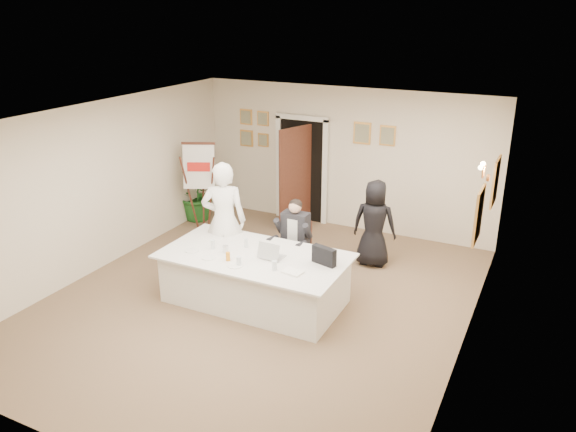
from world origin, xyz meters
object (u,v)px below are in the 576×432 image
(potted_palm, at_px, (199,194))
(standing_woman, at_px, (374,223))
(flip_chart, at_px, (201,190))
(steel_jug, at_px, (225,249))
(paper_stack, at_px, (293,272))
(seated_man, at_px, (294,239))
(laptop, at_px, (272,248))
(oj_glass, at_px, (228,256))
(laptop_bag, at_px, (324,256))
(standing_man, at_px, (224,221))
(conference_table, at_px, (255,278))

(potted_palm, bearing_deg, standing_woman, -7.23)
(flip_chart, xyz_separation_m, steel_jug, (1.99, -2.25, 0.02))
(paper_stack, bearing_deg, seated_man, 114.81)
(laptop, height_order, oj_glass, laptop)
(steel_jug, bearing_deg, laptop, 13.45)
(flip_chart, height_order, standing_woman, flip_chart)
(laptop_bag, xyz_separation_m, steel_jug, (-1.47, -0.28, -0.08))
(potted_palm, relative_size, laptop, 3.13)
(potted_palm, distance_m, laptop_bag, 4.51)
(seated_man, xyz_separation_m, potted_palm, (-2.94, 1.56, -0.12))
(seated_man, xyz_separation_m, laptop_bag, (0.87, -0.82, 0.22))
(flip_chart, xyz_separation_m, standing_woman, (3.59, -0.09, -0.05))
(standing_man, relative_size, steel_jug, 17.76)
(oj_glass, bearing_deg, standing_woman, 59.35)
(standing_woman, xyz_separation_m, potted_palm, (-3.94, 0.50, -0.19))
(oj_glass, bearing_deg, conference_table, 55.30)
(laptop, relative_size, paper_stack, 1.31)
(laptop, bearing_deg, laptop_bag, 10.30)
(flip_chart, bearing_deg, standing_man, -45.62)
(standing_man, bearing_deg, flip_chart, -70.77)
(steel_jug, bearing_deg, potted_palm, 131.27)
(standing_man, distance_m, oj_glass, 1.10)
(conference_table, xyz_separation_m, paper_stack, (0.77, -0.29, 0.40))
(laptop_bag, bearing_deg, standing_woman, 101.06)
(seated_man, xyz_separation_m, steel_jug, (-0.60, -1.10, 0.15))
(standing_man, distance_m, paper_stack, 1.84)
(seated_man, distance_m, laptop_bag, 1.22)
(flip_chart, height_order, laptop, flip_chart)
(standing_man, xyz_separation_m, potted_palm, (-1.90, 2.00, -0.41))
(steel_jug, bearing_deg, standing_woman, 53.45)
(laptop, xyz_separation_m, oj_glass, (-0.51, -0.40, -0.07))
(seated_man, bearing_deg, paper_stack, -67.81)
(paper_stack, bearing_deg, potted_palm, 141.23)
(seated_man, height_order, paper_stack, seated_man)
(flip_chart, distance_m, standing_man, 2.23)
(conference_table, height_order, paper_stack, paper_stack)
(flip_chart, bearing_deg, steel_jug, -48.50)
(conference_table, bearing_deg, flip_chart, 138.58)
(seated_man, bearing_deg, laptop, -86.76)
(seated_man, bearing_deg, potted_palm, 149.45)
(flip_chart, bearing_deg, paper_stack, -37.27)
(flip_chart, bearing_deg, potted_palm, 130.04)
(seated_man, distance_m, paper_stack, 1.41)
(standing_woman, height_order, oj_glass, standing_woman)
(laptop, bearing_deg, potted_palm, 142.70)
(seated_man, bearing_deg, laptop_bag, -46.25)
(laptop_bag, relative_size, oj_glass, 2.86)
(conference_table, distance_m, oj_glass, 0.61)
(laptop_bag, distance_m, steel_jug, 1.50)
(standing_man, xyz_separation_m, laptop, (1.14, -0.50, -0.06))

